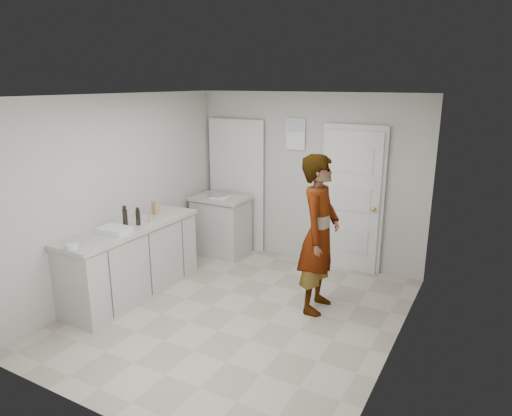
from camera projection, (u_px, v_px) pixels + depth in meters
The scene contains 12 objects.
ground at pixel (239, 313), 5.38m from camera, with size 4.00×4.00×0.00m, color #A19B87.
room_shell at pixel (295, 193), 6.83m from camera, with size 4.00×4.00×4.00m.
main_counter at pixel (132, 263), 5.77m from camera, with size 0.64×1.96×0.93m.
side_counter at pixel (221, 227), 7.15m from camera, with size 0.84×0.61×0.93m.
person at pixel (319, 234), 5.27m from camera, with size 0.68×0.45×1.87m, color silver.
cake_mix_box at pixel (155, 208), 6.08m from camera, with size 0.11×0.05×0.17m, color #A17750.
spice_jar at pixel (150, 218), 5.78m from camera, with size 0.06×0.06×0.08m, color tan.
oil_cruet_a at pixel (138, 216), 5.62m from camera, with size 0.06×0.06×0.23m.
oil_cruet_b at pixel (125, 217), 5.54m from camera, with size 0.06×0.06×0.27m.
baking_dish at pixel (114, 230), 5.36m from camera, with size 0.38×0.28×0.06m.
egg_bowl at pixel (72, 246), 4.84m from camera, with size 0.13×0.13×0.05m.
papers at pixel (221, 197), 7.00m from camera, with size 0.25×0.32×0.01m, color white.
Camera 1 is at (2.52, -4.14, 2.64)m, focal length 32.00 mm.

